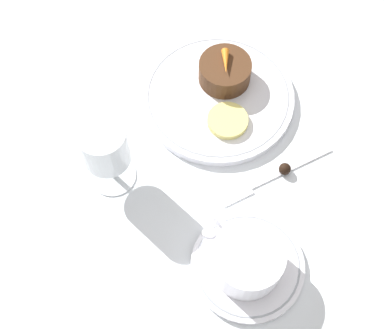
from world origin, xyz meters
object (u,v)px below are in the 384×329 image
(coffee_cup, at_px, (247,259))
(wine_glass, at_px, (105,148))
(fork, at_px, (265,180))
(dessert_cake, at_px, (225,71))
(dinner_plate, at_px, (218,97))

(coffee_cup, xyz_separation_m, wine_glass, (0.23, 0.07, 0.05))
(wine_glass, height_order, fork, wine_glass)
(fork, bearing_deg, coffee_cup, 129.86)
(coffee_cup, xyz_separation_m, dessert_cake, (0.26, -0.16, -0.01))
(coffee_cup, relative_size, dessert_cake, 1.47)
(wine_glass, distance_m, fork, 0.24)
(wine_glass, relative_size, fork, 0.67)
(dinner_plate, height_order, fork, dinner_plate)
(dinner_plate, distance_m, wine_glass, 0.22)
(coffee_cup, bearing_deg, fork, -50.14)
(coffee_cup, distance_m, dessert_cake, 0.31)
(fork, relative_size, dessert_cake, 2.31)
(dinner_plate, relative_size, dessert_cake, 2.92)
(dinner_plate, distance_m, coffee_cup, 0.28)
(dinner_plate, xyz_separation_m, dessert_cake, (0.02, -0.03, 0.02))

